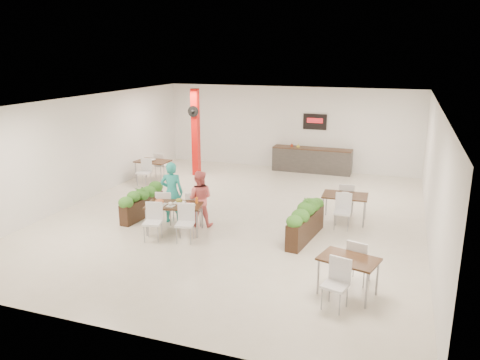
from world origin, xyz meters
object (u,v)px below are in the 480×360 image
side_table_b (345,199)px  side_table_c (348,265)px  main_table (174,208)px  service_counter (312,159)px  planter_right (306,220)px  diner_woman (199,198)px  red_column (196,132)px  side_table_a (153,164)px  diner_man (172,192)px  planter_left (142,200)px

side_table_b → side_table_c: size_ratio=0.98×
side_table_b → main_table: bearing=-152.3°
service_counter → planter_right: service_counter is taller
diner_woman → red_column: bearing=-77.7°
red_column → service_counter: size_ratio=1.07×
diner_woman → side_table_a: size_ratio=0.91×
service_counter → side_table_a: bearing=-147.8°
side_table_a → red_column: bearing=53.5°
planter_right → side_table_c: bearing=-61.9°
service_counter → diner_man: (-2.49, -6.71, 0.34)m
side_table_b → planter_left: bearing=-165.7°
diner_woman → planter_right: 2.86m
diner_man → side_table_c: (4.96, -2.46, -0.22)m
service_counter → side_table_b: service_counter is taller
diner_woman → side_table_a: (-3.38, 3.51, -0.12)m
planter_left → side_table_c: (5.94, -2.51, 0.12)m
diner_woman → main_table: bearing=45.0°
diner_woman → side_table_c: size_ratio=0.89×
service_counter → diner_man: 7.16m
diner_woman → side_table_a: bearing=-59.2°
main_table → diner_woman: 0.78m
side_table_c → service_counter: bearing=119.9°
service_counter → red_column: bearing=-155.0°
red_column → main_table: bearing=-71.0°
main_table → side_table_b: same height
planter_right → side_table_a: 7.16m
red_column → service_counter: (4.00, 1.86, -1.15)m
diner_man → diner_woman: 0.80m
main_table → planter_right: (3.26, 0.65, -0.13)m
diner_man → service_counter: bearing=-123.6°
main_table → red_column: bearing=109.0°
red_column → side_table_c: (6.46, -7.30, -1.03)m
service_counter → side_table_c: size_ratio=1.79×
main_table → diner_woman: (0.41, 0.66, 0.11)m
diner_woman → planter_left: bearing=-15.0°
service_counter → diner_woman: (-1.69, -6.71, 0.26)m
side_table_b → red_column: bearing=149.4°
service_counter → side_table_b: 5.44m
service_counter → side_table_c: bearing=-74.9°
diner_woman → planter_left: size_ratio=0.84×
service_counter → side_table_c: 9.49m
red_column → planter_right: red_column is taller
planter_left → red_column: bearing=96.3°
red_column → diner_woman: 5.44m
planter_left → side_table_a: side_table_a is taller
main_table → diner_woman: bearing=58.1°
red_column → side_table_c: 9.80m
diner_man → diner_woman: (0.80, 0.00, -0.09)m
main_table → side_table_b: size_ratio=1.14×
planter_left → planter_right: size_ratio=0.89×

